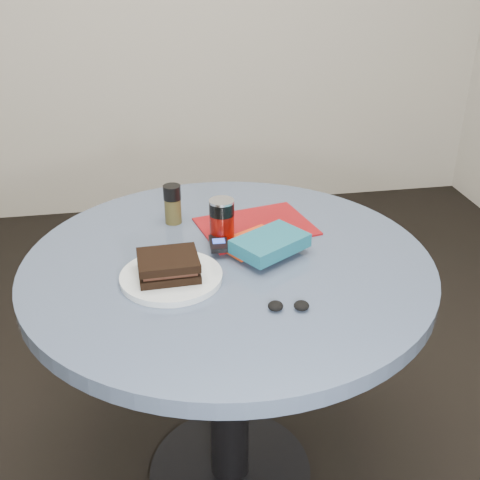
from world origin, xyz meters
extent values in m
plane|color=black|center=(0.00, 0.00, 0.00)|extent=(4.00, 4.00, 0.00)
cylinder|color=black|center=(0.00, 0.00, 0.01)|extent=(0.48, 0.48, 0.03)
cylinder|color=black|center=(0.00, 0.00, 0.37)|extent=(0.11, 0.11, 0.68)
cylinder|color=#3E4C67|center=(0.00, 0.00, 0.73)|extent=(1.00, 1.00, 0.04)
cylinder|color=silver|center=(-0.14, -0.07, 0.76)|extent=(0.31, 0.31, 0.01)
cube|color=black|center=(-0.15, -0.07, 0.77)|extent=(0.14, 0.12, 0.02)
cube|color=#3A1F16|center=(-0.15, -0.07, 0.79)|extent=(0.12, 0.10, 0.01)
cube|color=black|center=(-0.15, -0.07, 0.80)|extent=(0.14, 0.12, 0.02)
cylinder|color=#690A05|center=(0.00, 0.09, 0.79)|extent=(0.08, 0.08, 0.08)
cylinder|color=black|center=(0.00, 0.09, 0.85)|extent=(0.08, 0.08, 0.03)
cylinder|color=silver|center=(0.00, 0.09, 0.87)|extent=(0.08, 0.08, 0.01)
cylinder|color=#413B1C|center=(-0.12, 0.23, 0.79)|extent=(0.05, 0.05, 0.07)
cylinder|color=black|center=(-0.12, 0.23, 0.84)|extent=(0.06, 0.06, 0.04)
cube|color=maroon|center=(0.10, 0.16, 0.75)|extent=(0.33, 0.28, 0.01)
cube|color=red|center=(0.07, 0.05, 0.76)|extent=(0.19, 0.17, 0.01)
cube|color=#16566A|center=(0.10, 0.00, 0.79)|extent=(0.21, 0.19, 0.03)
cube|color=black|center=(-0.02, 0.04, 0.77)|extent=(0.05, 0.08, 0.01)
cube|color=blue|center=(-0.02, 0.04, 0.78)|extent=(0.03, 0.03, 0.00)
ellipsoid|color=black|center=(0.07, -0.23, 0.76)|extent=(0.04, 0.04, 0.02)
ellipsoid|color=black|center=(0.12, -0.24, 0.76)|extent=(0.04, 0.04, 0.02)
camera|label=1|loc=(-0.19, -1.26, 1.47)|focal=45.00mm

